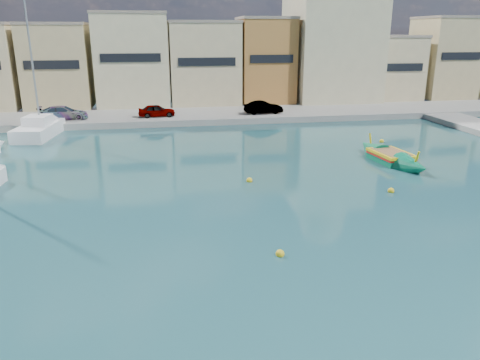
{
  "coord_description": "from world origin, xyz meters",
  "views": [
    {
      "loc": [
        -11.46,
        -16.43,
        8.6
      ],
      "look_at": [
        -7.44,
        6.0,
        1.4
      ],
      "focal_mm": 35.0,
      "sensor_mm": 36.0,
      "label": 1
    }
  ],
  "objects": [
    {
      "name": "ground",
      "position": [
        0.0,
        0.0,
        0.0
      ],
      "size": [
        160.0,
        160.0,
        0.0
      ],
      "primitive_type": "plane",
      "color": "#123238",
      "rests_on": "ground"
    },
    {
      "name": "north_quay",
      "position": [
        0.0,
        32.0,
        0.3
      ],
      "size": [
        80.0,
        8.0,
        0.6
      ],
      "primitive_type": "cube",
      "color": "gray",
      "rests_on": "ground"
    },
    {
      "name": "north_townhouses",
      "position": [
        6.68,
        39.36,
        5.0
      ],
      "size": [
        83.2,
        7.87,
        10.19
      ],
      "color": "#C4B488",
      "rests_on": "ground"
    },
    {
      "name": "church_block",
      "position": [
        10.0,
        40.0,
        8.41
      ],
      "size": [
        10.0,
        10.0,
        19.1
      ],
      "color": "beige",
      "rests_on": "ground"
    },
    {
      "name": "parked_cars",
      "position": [
        -12.33,
        30.5,
        1.24
      ],
      "size": [
        23.99,
        2.18,
        1.31
      ],
      "color": "#4C1919",
      "rests_on": "north_quay"
    },
    {
      "name": "luzzu_green",
      "position": [
        4.42,
        12.67,
        0.27
      ],
      "size": [
        2.79,
        8.05,
        2.48
      ],
      "color": "#0A704B",
      "rests_on": "ground"
    },
    {
      "name": "yacht_north",
      "position": [
        -21.28,
        27.64,
        0.48
      ],
      "size": [
        3.73,
        9.39,
        12.19
      ],
      "color": "white",
      "rests_on": "ground"
    },
    {
      "name": "mooring_buoys",
      "position": [
        2.26,
        4.99,
        0.08
      ],
      "size": [
        22.42,
        23.48,
        0.36
      ],
      "color": "yellow",
      "rests_on": "ground"
    }
  ]
}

